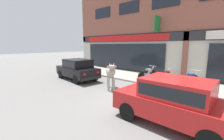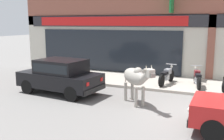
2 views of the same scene
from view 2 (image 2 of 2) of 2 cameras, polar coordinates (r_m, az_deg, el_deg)
The scene contains 6 objects.
ground_plane at distance 9.22m, azimuth 18.24°, elevation -9.04°, with size 90.00×90.00×0.00m, color slate.
sidewalk at distance 12.82m, azimuth 19.88°, elevation -3.45°, with size 19.00×3.14×0.12m, color #A8A093.
cow at distance 9.55m, azimuth 5.14°, elevation -1.61°, with size 1.69×1.66×1.61m.
car_1 at distance 11.21m, azimuth -11.16°, elevation -0.99°, with size 3.72×1.93×1.46m.
motorcycle_0 at distance 12.53m, azimuth 11.79°, elevation -1.27°, with size 0.58×1.81×0.88m.
motorcycle_1 at distance 12.42m, azimuth 18.06°, elevation -1.66°, with size 0.64×1.79×0.88m.
Camera 2 is at (0.68, -8.70, 2.97)m, focal length 42.00 mm.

